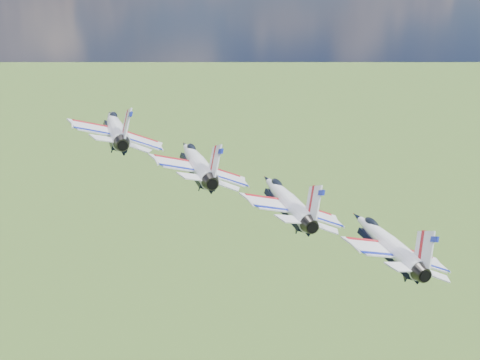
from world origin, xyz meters
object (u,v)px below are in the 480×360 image
object	(u,v)px
jet_2	(286,199)
jet_3	(385,242)
jet_1	(196,162)
jet_0	(115,127)

from	to	relation	value
jet_2	jet_3	world-z (taller)	jet_2
jet_1	jet_2	bearing A→B (deg)	-42.58
jet_0	jet_1	world-z (taller)	jet_0
jet_1	jet_2	size ratio (longest dim) A/B	1.00
jet_1	jet_2	xyz separation A→B (m)	(8.06, -7.30, -2.58)
jet_2	jet_3	size ratio (longest dim) A/B	1.00
jet_0	jet_2	xyz separation A→B (m)	(16.11, -14.60, -5.17)
jet_0	jet_2	bearing A→B (deg)	-42.58
jet_0	jet_1	bearing A→B (deg)	-42.58
jet_1	jet_2	distance (m)	11.17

